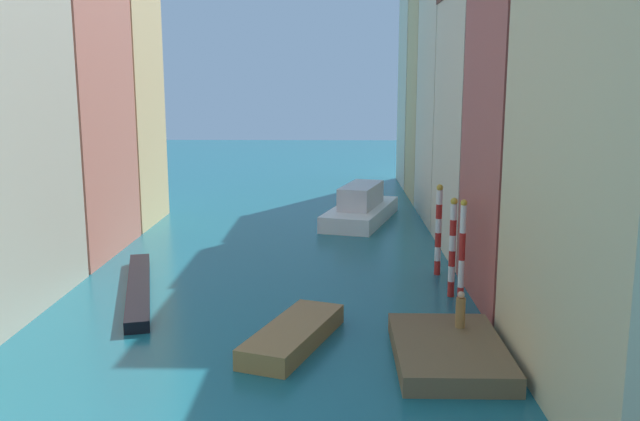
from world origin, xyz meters
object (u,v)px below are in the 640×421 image
vaporetto_white (361,208)px  waterfront_dock (449,351)px  motorboat_0 (293,335)px  mooring_pole_1 (452,247)px  gondola_black (139,288)px  person_on_dock (460,311)px  mooring_pole_0 (462,256)px  mooring_pole_2 (438,229)px

vaporetto_white → waterfront_dock: bearing=-84.8°
motorboat_0 → mooring_pole_1: bearing=41.0°
waterfront_dock → gondola_black: bearing=150.3°
waterfront_dock → vaporetto_white: (-2.22, 24.57, 0.62)m
gondola_black → vaporetto_white: bearing=57.1°
mooring_pole_1 → gondola_black: bearing=179.3°
waterfront_dock → gondola_black: (-13.25, 7.55, -0.09)m
waterfront_dock → motorboat_0: bearing=166.2°
person_on_dock → mooring_pole_0: mooring_pole_0 is taller
waterfront_dock → person_on_dock: size_ratio=4.30×
waterfront_dock → mooring_pole_2: size_ratio=1.28×
person_on_dock → mooring_pole_2: 9.59m
vaporetto_white → motorboat_0: vaporetto_white is taller
waterfront_dock → mooring_pole_1: bearing=80.0°
mooring_pole_1 → motorboat_0: (-6.90, -6.01, -1.98)m
person_on_dock → vaporetto_white: 23.26m
mooring_pole_2 → gondola_black: bearing=-166.5°
vaporetto_white → mooring_pole_1: bearing=-78.4°
mooring_pole_2 → person_on_dock: bearing=-93.4°
waterfront_dock → gondola_black: size_ratio=0.55×
mooring_pole_1 → motorboat_0: bearing=-139.0°
person_on_dock → motorboat_0: (-6.25, -0.12, -0.96)m
gondola_black → waterfront_dock: bearing=-29.7°
mooring_pole_1 → vaporetto_white: bearing=101.6°
waterfront_dock → mooring_pole_0: (1.29, 5.01, 2.17)m
mooring_pole_1 → vaporetto_white: 17.61m
person_on_dock → mooring_pole_2: bearing=86.6°
mooring_pole_2 → waterfront_dock: bearing=-96.3°
mooring_pole_0 → mooring_pole_2: bearing=90.8°
vaporetto_white → gondola_black: (-11.03, -17.02, -0.71)m
person_on_dock → vaporetto_white: vaporetto_white is taller
mooring_pole_1 → mooring_pole_2: mooring_pole_2 is taller
gondola_black → motorboat_0: size_ratio=1.74×
waterfront_dock → motorboat_0: (-5.60, 1.37, 0.03)m
motorboat_0 → vaporetto_white: bearing=81.7°
waterfront_dock → mooring_pole_2: mooring_pole_2 is taller
person_on_dock → gondola_black: 15.20m
waterfront_dock → gondola_black: waterfront_dock is taller
mooring_pole_2 → gondola_black: 15.02m
person_on_dock → gondola_black: size_ratio=0.13×
waterfront_dock → motorboat_0: 5.76m
gondola_black → motorboat_0: motorboat_0 is taller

